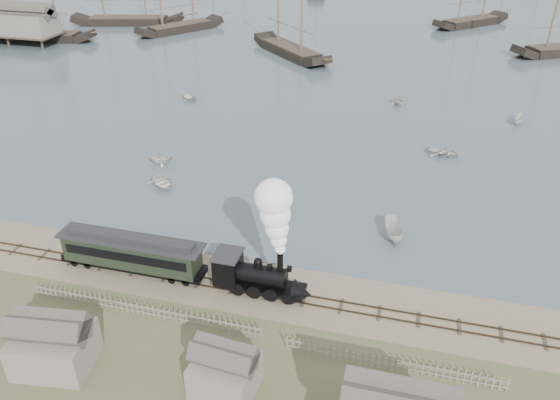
# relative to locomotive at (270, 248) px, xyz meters

# --- Properties ---
(ground) EXTENTS (600.00, 600.00, 0.00)m
(ground) POSITION_rel_locomotive_xyz_m (-2.23, 2.00, -4.58)
(ground) COLOR tan
(ground) RESTS_ON ground
(rail_track) EXTENTS (120.00, 1.80, 0.16)m
(rail_track) POSITION_rel_locomotive_xyz_m (-2.23, 0.00, -4.54)
(rail_track) COLOR #3D2D21
(rail_track) RESTS_ON ground
(picket_fence_west) EXTENTS (19.00, 0.10, 1.20)m
(picket_fence_west) POSITION_rel_locomotive_xyz_m (-8.73, -5.00, -4.58)
(picket_fence_west) COLOR slate
(picket_fence_west) RESTS_ON ground
(picket_fence_east) EXTENTS (15.00, 0.10, 1.20)m
(picket_fence_east) POSITION_rel_locomotive_xyz_m (10.27, -5.50, -4.58)
(picket_fence_east) COLOR slate
(picket_fence_east) RESTS_ON ground
(shed_left) EXTENTS (5.00, 4.00, 4.10)m
(shed_left) POSITION_rel_locomotive_xyz_m (-12.23, -11.00, -4.58)
(shed_left) COLOR slate
(shed_left) RESTS_ON ground
(shed_mid) EXTENTS (4.00, 3.50, 3.60)m
(shed_mid) POSITION_rel_locomotive_xyz_m (-0.23, -10.00, -4.58)
(shed_mid) COLOR slate
(shed_mid) RESTS_ON ground
(locomotive) EXTENTS (7.98, 2.98, 9.95)m
(locomotive) POSITION_rel_locomotive_xyz_m (0.00, 0.00, 0.00)
(locomotive) COLOR black
(locomotive) RESTS_ON ground
(passenger_coach) EXTENTS (12.82, 2.47, 3.11)m
(passenger_coach) POSITION_rel_locomotive_xyz_m (-12.21, 0.00, -2.60)
(passenger_coach) COLOR black
(passenger_coach) RESTS_ON ground
(beached_dinghy) EXTENTS (4.10, 5.01, 0.91)m
(beached_dinghy) POSITION_rel_locomotive_xyz_m (-14.27, 3.08, -4.13)
(beached_dinghy) COLOR silver
(beached_dinghy) RESTS_ON ground
(rowboat_0) EXTENTS (4.63, 4.76, 0.80)m
(rowboat_0) POSITION_rel_locomotive_xyz_m (-16.56, 14.45, -4.12)
(rowboat_0) COLOR silver
(rowboat_0) RESTS_ON harbor_water
(rowboat_1) EXTENTS (3.39, 3.59, 1.50)m
(rowboat_1) POSITION_rel_locomotive_xyz_m (-19.15, 19.63, -3.77)
(rowboat_1) COLOR silver
(rowboat_1) RESTS_ON harbor_water
(rowboat_2) EXTENTS (4.18, 2.40, 1.52)m
(rowboat_2) POSITION_rel_locomotive_xyz_m (8.82, 10.78, -3.76)
(rowboat_2) COLOR silver
(rowboat_2) RESTS_ON harbor_water
(rowboat_3) EXTENTS (3.66, 4.50, 0.82)m
(rowboat_3) POSITION_rel_locomotive_xyz_m (13.34, 30.65, -4.11)
(rowboat_3) COLOR silver
(rowboat_3) RESTS_ON harbor_water
(rowboat_5) EXTENTS (3.29, 2.10, 1.19)m
(rowboat_5) POSITION_rel_locomotive_xyz_m (23.32, 43.98, -3.93)
(rowboat_5) COLOR silver
(rowboat_5) RESTS_ON harbor_water
(rowboat_6) EXTENTS (4.39, 4.49, 0.76)m
(rowboat_6) POSITION_rel_locomotive_xyz_m (-25.09, 41.64, -4.14)
(rowboat_6) COLOR silver
(rowboat_6) RESTS_ON harbor_water
(rowboat_7) EXTENTS (4.03, 3.88, 1.63)m
(rowboat_7) POSITION_rel_locomotive_xyz_m (6.59, 47.18, -3.71)
(rowboat_7) COLOR silver
(rowboat_7) RESTS_ON harbor_water
(rowboat_8) EXTENTS (3.70, 1.66, 1.39)m
(rowboat_8) POSITION_rel_locomotive_xyz_m (-3.13, 12.71, -3.83)
(rowboat_8) COLOR silver
(rowboat_8) RESTS_ON harbor_water
(schooner_2) EXTENTS (19.53, 19.51, 20.00)m
(schooner_2) POSITION_rel_locomotive_xyz_m (-15.86, 70.00, 5.48)
(schooner_2) COLOR black
(schooner_2) RESTS_ON harbor_water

